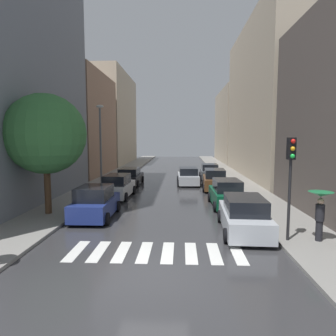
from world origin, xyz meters
TOP-DOWN VIEW (x-y plane):
  - ground_plane at (0.00, 24.00)m, footprint 28.00×72.00m
  - sidewalk_left at (-6.50, 24.00)m, footprint 3.00×72.00m
  - sidewalk_right at (6.50, 24.00)m, footprint 3.00×72.00m
  - crosswalk_stripes at (0.00, 1.88)m, footprint 6.75×2.20m
  - building_left_mid at (-11.00, 25.75)m, footprint 6.00×12.56m
  - building_left_far at (-11.00, 41.80)m, footprint 6.00×17.98m
  - building_right_mid at (11.00, 25.44)m, footprint 6.00×21.78m
  - building_right_far at (11.00, 46.03)m, footprint 6.00×17.59m
  - parked_car_left_nearest at (-3.78, 6.78)m, footprint 2.12×4.21m
  - parked_car_left_second at (-3.76, 12.52)m, footprint 2.17×4.44m
  - parked_car_left_third at (-3.87, 18.57)m, footprint 2.20×4.62m
  - parked_car_right_nearest at (3.90, 4.51)m, footprint 2.30×4.82m
  - parked_car_right_second at (3.88, 9.79)m, footprint 2.09×4.37m
  - parked_car_right_third at (3.81, 16.22)m, footprint 2.22×4.49m
  - parked_car_right_fourth at (3.95, 22.45)m, footprint 2.06×4.08m
  - car_midroad at (1.62, 18.90)m, footprint 2.18×4.45m
  - pedestrian_near_tree at (6.72, 3.09)m, footprint 0.99×0.99m
  - street_tree_left at (-6.58, 7.09)m, footprint 4.45×4.45m
  - traffic_light_right_corner at (5.45, 3.09)m, footprint 0.30×0.42m
  - lamp_post_left at (-5.55, 14.71)m, footprint 0.60×0.28m

SIDE VIEW (x-z plane):
  - ground_plane at x=0.00m, z-range -0.04..0.00m
  - crosswalk_stripes at x=0.00m, z-range 0.00..0.01m
  - sidewalk_left at x=-6.50m, z-range 0.00..0.15m
  - sidewalk_right at x=6.50m, z-range 0.00..0.15m
  - parked_car_left_third at x=-3.87m, z-range -0.05..1.54m
  - car_midroad at x=1.62m, z-range -0.05..1.58m
  - parked_car_right_fourth at x=3.95m, z-range -0.06..1.61m
  - parked_car_left_second at x=-3.76m, z-range -0.06..1.66m
  - parked_car_right_nearest at x=3.90m, z-range -0.06..1.67m
  - parked_car_right_third at x=3.81m, z-range -0.06..1.71m
  - parked_car_right_second at x=3.88m, z-range -0.06..1.72m
  - parked_car_left_nearest at x=-3.78m, z-range -0.07..1.73m
  - pedestrian_near_tree at x=6.72m, z-range 0.61..2.68m
  - traffic_light_right_corner at x=5.45m, z-range 1.14..5.44m
  - lamp_post_left at x=-5.55m, z-range 0.68..7.56m
  - street_tree_left at x=-6.58m, z-range 1.27..7.99m
  - building_left_mid at x=-11.00m, z-range 0.00..11.79m
  - building_right_far at x=11.00m, z-range 0.00..12.75m
  - building_left_far at x=-11.00m, z-range 0.00..14.93m
  - building_right_mid at x=11.00m, z-range 0.00..16.93m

